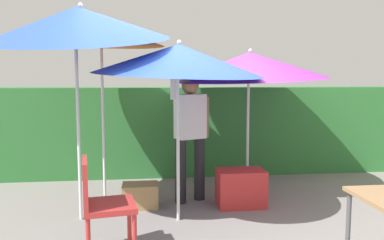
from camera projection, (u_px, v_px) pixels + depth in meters
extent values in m
plane|color=gray|center=(195.00, 222.00, 4.25)|extent=(24.00, 24.00, 0.00)
cube|color=#2D7033|center=(179.00, 130.00, 6.41)|extent=(8.00, 0.70, 1.43)
cylinder|color=silver|center=(178.00, 149.00, 4.22)|extent=(0.04, 0.04, 1.62)
cone|color=blue|center=(178.00, 59.00, 4.12)|extent=(1.86, 1.87, 0.48)
sphere|color=silver|center=(179.00, 42.00, 4.11)|extent=(0.05, 0.05, 0.05)
cylinder|color=silver|center=(248.00, 136.00, 5.32)|extent=(0.04, 0.04, 1.57)
cone|color=purple|center=(249.00, 66.00, 5.21)|extent=(2.11, 2.11, 0.52)
sphere|color=silver|center=(250.00, 51.00, 5.18)|extent=(0.05, 0.05, 0.05)
cylinder|color=silver|center=(103.00, 123.00, 4.95)|extent=(0.04, 0.04, 2.00)
cone|color=#EA5919|center=(101.00, 33.00, 4.83)|extent=(1.60, 1.60, 0.34)
sphere|color=silver|center=(101.00, 20.00, 4.82)|extent=(0.05, 0.05, 0.05)
cylinder|color=silver|center=(78.00, 131.00, 4.23)|extent=(0.04, 0.04, 2.00)
cone|color=blue|center=(78.00, 23.00, 4.10)|extent=(1.99, 1.99, 0.77)
sphere|color=silver|center=(80.00, 5.00, 4.08)|extent=(0.05, 0.05, 0.05)
cylinder|color=black|center=(181.00, 171.00, 4.87)|extent=(0.14, 0.14, 0.82)
cylinder|color=black|center=(199.00, 169.00, 5.01)|extent=(0.14, 0.14, 0.82)
cube|color=silver|center=(190.00, 116.00, 4.86)|extent=(0.42, 0.35, 0.56)
sphere|color=#8C6647|center=(190.00, 85.00, 4.82)|extent=(0.22, 0.22, 0.22)
cylinder|color=silver|center=(174.00, 77.00, 4.69)|extent=(0.12, 0.12, 0.56)
cylinder|color=#8C6647|center=(205.00, 117.00, 4.98)|extent=(0.12, 0.12, 0.52)
cylinder|color=#B72D2D|center=(135.00, 239.00, 3.26)|extent=(0.04, 0.04, 0.44)
cylinder|color=#B72D2D|center=(129.00, 223.00, 3.63)|extent=(0.04, 0.04, 0.44)
cylinder|color=#B72D2D|center=(88.00, 227.00, 3.52)|extent=(0.04, 0.04, 0.44)
cube|color=#B72D2D|center=(110.00, 206.00, 3.37)|extent=(0.51, 0.51, 0.05)
cube|color=#B72D2D|center=(85.00, 182.00, 3.29)|extent=(0.11, 0.44, 0.40)
cube|color=red|center=(241.00, 188.00, 4.76)|extent=(0.58, 0.38, 0.46)
cube|color=#9E7A4C|center=(140.00, 196.00, 4.72)|extent=(0.44, 0.31, 0.29)
cylinder|color=#4C4C51|center=(348.00, 236.00, 2.97)|extent=(0.04, 0.04, 0.72)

